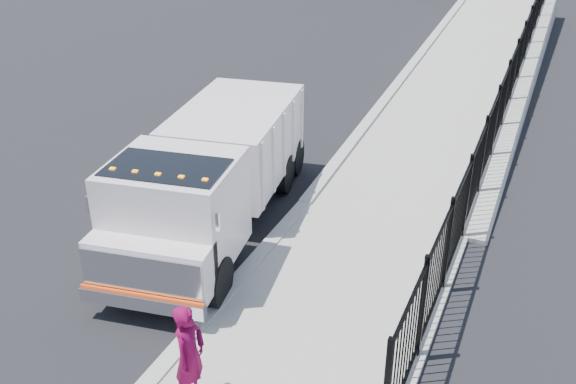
% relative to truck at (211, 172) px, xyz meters
% --- Properties ---
extents(ground, '(120.00, 120.00, 0.00)m').
position_rel_truck_xyz_m(ground, '(1.43, -2.31, -1.37)').
color(ground, black).
rests_on(ground, ground).
extents(curb, '(0.30, 12.00, 0.16)m').
position_rel_truck_xyz_m(curb, '(1.43, -4.31, -1.29)').
color(curb, '#ADAAA3').
rests_on(curb, ground).
extents(ramp, '(3.95, 24.06, 3.19)m').
position_rel_truck_xyz_m(ramp, '(3.55, 13.69, -1.37)').
color(ramp, '#9E998E').
rests_on(ramp, ground).
extents(iron_fence, '(0.10, 28.00, 1.80)m').
position_rel_truck_xyz_m(iron_fence, '(4.98, 9.69, -0.47)').
color(iron_fence, black).
rests_on(iron_fence, ground).
extents(truck, '(3.34, 7.39, 2.44)m').
position_rel_truck_xyz_m(truck, '(0.00, 0.00, 0.00)').
color(truck, black).
rests_on(truck, ground).
extents(worker, '(0.40, 0.60, 1.63)m').
position_rel_truck_xyz_m(worker, '(2.22, -4.55, -0.44)').
color(worker, maroon).
rests_on(worker, sidewalk).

